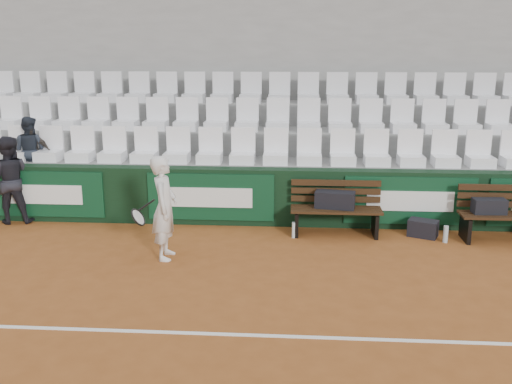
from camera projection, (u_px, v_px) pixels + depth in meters
name	position (u px, v px, depth m)	size (l,w,h in m)	color
ground	(179.00, 333.00, 6.29)	(80.00, 80.00, 0.00)	#954F21
court_baseline	(179.00, 333.00, 6.29)	(18.00, 0.06, 0.01)	white
back_barrier	(227.00, 196.00, 10.02)	(18.00, 0.34, 1.00)	black
grandstand_tier_front	(228.00, 187.00, 10.63)	(18.00, 0.95, 1.00)	gray
grandstand_tier_mid	(233.00, 165.00, 11.49)	(18.00, 0.95, 1.45)	gray
grandstand_tier_back	(238.00, 146.00, 12.35)	(18.00, 0.95, 1.90)	gray
grandstand_rear_wall	(240.00, 85.00, 12.64)	(18.00, 0.30, 4.40)	gray
seat_row_front	(226.00, 146.00, 10.26)	(11.90, 0.44, 0.63)	white
seat_row_mid	(231.00, 114.00, 11.06)	(11.90, 0.44, 0.63)	white
seat_row_back	(236.00, 87.00, 11.86)	(11.90, 0.44, 0.63)	silver
bench_left	(336.00, 222.00, 9.49)	(1.50, 0.56, 0.45)	#372110
bench_right	(507.00, 228.00, 9.18)	(1.50, 0.56, 0.45)	#351F10
sports_bag_left	(335.00, 200.00, 9.45)	(0.65, 0.28, 0.28)	black
sports_bag_right	(489.00, 206.00, 9.15)	(0.52, 0.24, 0.24)	black
sports_bag_ground	(423.00, 228.00, 9.41)	(0.46, 0.28, 0.28)	black
water_bottle_near	(294.00, 230.00, 9.35)	(0.07, 0.07, 0.26)	silver
water_bottle_far	(446.00, 234.00, 9.13)	(0.08, 0.08, 0.28)	#ADBEC4
tennis_player	(164.00, 208.00, 8.33)	(0.69, 0.58, 1.55)	silver
ball_kid	(10.00, 180.00, 10.01)	(0.75, 0.59, 1.55)	black
spectator_b	(30.00, 129.00, 10.48)	(0.68, 0.28, 1.16)	#38322C
spectator_c	(28.00, 126.00, 10.47)	(0.61, 0.48, 1.26)	#202631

